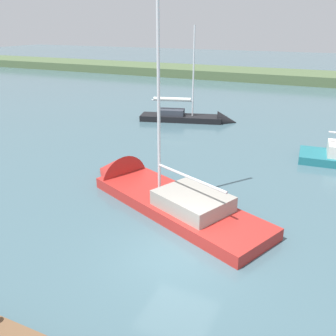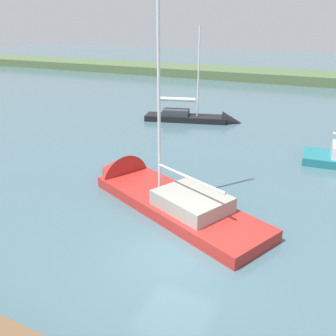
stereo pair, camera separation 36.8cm
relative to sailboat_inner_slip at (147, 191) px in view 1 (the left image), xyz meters
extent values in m
plane|color=#42606B|center=(-3.22, 3.82, -0.19)|extent=(200.00, 200.00, 0.00)
cube|color=#4C603D|center=(-3.22, -39.51, -0.19)|extent=(180.00, 8.00, 2.40)
cube|color=#B22823|center=(-1.85, 0.81, -0.09)|extent=(8.79, 5.77, 0.78)
cone|color=#B22823|center=(2.62, -1.14, -0.09)|extent=(3.19, 3.32, 2.60)
cube|color=gray|center=(-2.69, 1.17, 0.60)|extent=(3.38, 3.05, 0.61)
cylinder|color=silver|center=(-0.83, 0.36, 5.44)|extent=(0.13, 0.13, 10.28)
cylinder|color=silver|center=(-2.53, 1.10, 1.54)|extent=(3.44, 1.58, 0.10)
cube|color=black|center=(3.88, -13.22, -0.15)|extent=(6.68, 3.36, 0.81)
cone|color=black|center=(0.36, -14.20, -0.15)|extent=(1.92, 2.04, 1.69)
cube|color=#333842|center=(4.64, -13.01, 0.49)|extent=(2.28, 1.69, 0.47)
cylinder|color=silver|center=(2.99, -13.47, 3.64)|extent=(0.12, 0.12, 6.76)
cylinder|color=silver|center=(4.58, -13.03, 1.41)|extent=(3.20, 0.98, 0.10)
cylinder|color=silver|center=(4.58, -13.03, 1.53)|extent=(2.93, 1.07, 0.28)
camera|label=1|loc=(-7.21, 13.31, 7.13)|focal=39.00mm
camera|label=2|loc=(-7.54, 13.15, 7.13)|focal=39.00mm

